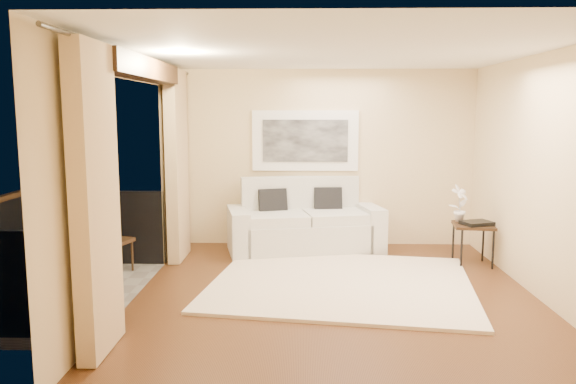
{
  "coord_description": "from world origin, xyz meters",
  "views": [
    {
      "loc": [
        -0.38,
        -6.15,
        2.06
      ],
      "look_at": [
        -0.56,
        0.89,
        1.05
      ],
      "focal_mm": 35.0,
      "sensor_mm": 36.0,
      "label": 1
    }
  ],
  "objects_px": {
    "balcony_chair_far": "(109,235)",
    "balcony_chair_near": "(44,264)",
    "orchid": "(460,203)",
    "ice_bucket": "(62,219)",
    "side_table": "(473,228)",
    "sofa": "(304,225)",
    "bistro_table": "(68,236)"
  },
  "relations": [
    {
      "from": "balcony_chair_far",
      "to": "balcony_chair_near",
      "type": "height_order",
      "value": "balcony_chair_near"
    },
    {
      "from": "balcony_chair_near",
      "to": "orchid",
      "type": "bearing_deg",
      "value": 25.24
    },
    {
      "from": "balcony_chair_near",
      "to": "ice_bucket",
      "type": "bearing_deg",
      "value": 104.62
    },
    {
      "from": "side_table",
      "to": "orchid",
      "type": "relative_size",
      "value": 1.13
    },
    {
      "from": "sofa",
      "to": "bistro_table",
      "type": "bearing_deg",
      "value": -159.33
    },
    {
      "from": "sofa",
      "to": "side_table",
      "type": "bearing_deg",
      "value": -31.13
    },
    {
      "from": "balcony_chair_near",
      "to": "ice_bucket",
      "type": "distance_m",
      "value": 1.34
    },
    {
      "from": "ice_bucket",
      "to": "balcony_chair_far",
      "type": "bearing_deg",
      "value": 32.1
    },
    {
      "from": "ice_bucket",
      "to": "bistro_table",
      "type": "bearing_deg",
      "value": -47.28
    },
    {
      "from": "orchid",
      "to": "balcony_chair_near",
      "type": "distance_m",
      "value": 5.25
    },
    {
      "from": "bistro_table",
      "to": "sofa",
      "type": "bearing_deg",
      "value": 32.67
    },
    {
      "from": "sofa",
      "to": "balcony_chair_near",
      "type": "bearing_deg",
      "value": -143.16
    },
    {
      "from": "sofa",
      "to": "balcony_chair_far",
      "type": "xyz_separation_m",
      "value": [
        -2.46,
        -1.38,
        0.14
      ]
    },
    {
      "from": "orchid",
      "to": "balcony_chair_near",
      "type": "height_order",
      "value": "orchid"
    },
    {
      "from": "orchid",
      "to": "balcony_chair_near",
      "type": "xyz_separation_m",
      "value": [
        -4.7,
        -2.32,
        -0.25
      ]
    },
    {
      "from": "side_table",
      "to": "orchid",
      "type": "bearing_deg",
      "value": 132.72
    },
    {
      "from": "bistro_table",
      "to": "orchid",
      "type": "bearing_deg",
      "value": 13.4
    },
    {
      "from": "orchid",
      "to": "ice_bucket",
      "type": "bearing_deg",
      "value": -168.34
    },
    {
      "from": "bistro_table",
      "to": "balcony_chair_far",
      "type": "xyz_separation_m",
      "value": [
        0.35,
        0.43,
        -0.08
      ]
    },
    {
      "from": "balcony_chair_far",
      "to": "balcony_chair_near",
      "type": "bearing_deg",
      "value": 102.24
    },
    {
      "from": "orchid",
      "to": "side_table",
      "type": "bearing_deg",
      "value": -47.28
    },
    {
      "from": "sofa",
      "to": "side_table",
      "type": "relative_size",
      "value": 4.12
    },
    {
      "from": "side_table",
      "to": "balcony_chair_near",
      "type": "relative_size",
      "value": 0.59
    },
    {
      "from": "side_table",
      "to": "balcony_chair_far",
      "type": "xyz_separation_m",
      "value": [
        -4.74,
        -0.58,
        0.02
      ]
    },
    {
      "from": "orchid",
      "to": "bistro_table",
      "type": "relative_size",
      "value": 0.75
    },
    {
      "from": "sofa",
      "to": "side_table",
      "type": "distance_m",
      "value": 2.42
    },
    {
      "from": "sofa",
      "to": "balcony_chair_far",
      "type": "relative_size",
      "value": 2.64
    },
    {
      "from": "side_table",
      "to": "balcony_chair_far",
      "type": "height_order",
      "value": "balcony_chair_far"
    },
    {
      "from": "side_table",
      "to": "balcony_chair_far",
      "type": "relative_size",
      "value": 0.64
    },
    {
      "from": "balcony_chair_near",
      "to": "sofa",
      "type": "bearing_deg",
      "value": 47.82
    },
    {
      "from": "balcony_chair_far",
      "to": "sofa",
      "type": "bearing_deg",
      "value": -134.53
    },
    {
      "from": "orchid",
      "to": "balcony_chair_far",
      "type": "bearing_deg",
      "value": -170.71
    }
  ]
}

